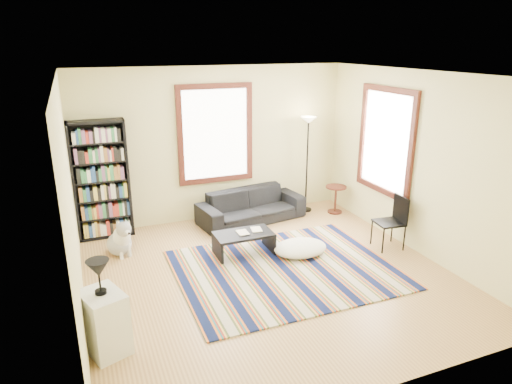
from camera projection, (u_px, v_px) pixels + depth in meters
name	position (u px, v px, depth m)	size (l,w,h in m)	color
floor	(269.00, 278.00, 6.58)	(5.00, 5.00, 0.10)	tan
ceiling	(271.00, 70.00, 5.67)	(5.00, 5.00, 0.10)	white
wall_back	(214.00, 144.00, 8.37)	(5.00, 0.10, 2.80)	beige
wall_front	(390.00, 263.00, 3.88)	(5.00, 0.10, 2.80)	beige
wall_left	(66.00, 206.00, 5.22)	(0.10, 5.00, 2.80)	beige
wall_right	(421.00, 164.00, 7.03)	(0.10, 5.00, 2.80)	beige
window_back	(215.00, 134.00, 8.24)	(1.20, 0.06, 1.60)	white
window_right	(386.00, 141.00, 7.64)	(0.06, 1.20, 1.60)	white
rug	(285.00, 269.00, 6.70)	(3.10, 2.48, 0.02)	#0B143B
sofa	(251.00, 206.00, 8.47)	(0.77, 1.98, 0.58)	black
bookshelf	(101.00, 180.00, 7.57)	(0.90, 0.30, 2.00)	black
coffee_table	(244.00, 244.00, 7.14)	(0.90, 0.50, 0.36)	black
book_a	(238.00, 233.00, 7.05)	(0.16, 0.22, 0.02)	beige
book_b	(251.00, 230.00, 7.18)	(0.16, 0.22, 0.02)	beige
floor_cushion	(300.00, 248.00, 7.16)	(0.86, 0.65, 0.22)	white
floor_lamp	(307.00, 165.00, 8.78)	(0.30, 0.30, 1.86)	black
side_table	(335.00, 199.00, 8.86)	(0.40, 0.40, 0.54)	#421A10
folding_chair	(389.00, 223.00, 7.31)	(0.42, 0.40, 0.86)	black
white_cabinet	(105.00, 322.00, 4.85)	(0.38, 0.50, 0.70)	white
table_lamp	(99.00, 277.00, 4.68)	(0.24, 0.24, 0.38)	black
dog	(119.00, 237.00, 7.10)	(0.42, 0.59, 0.59)	#B5B5B5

